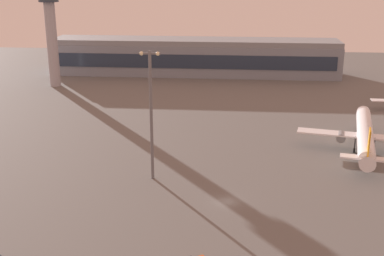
# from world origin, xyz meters

# --- Properties ---
(ground_plane) EXTENTS (416.00, 416.00, 0.00)m
(ground_plane) POSITION_xyz_m (0.00, 0.00, 0.00)
(ground_plane) COLOR #605E5B
(terminal_building) EXTENTS (132.64, 22.40, 16.40)m
(terminal_building) POSITION_xyz_m (-18.67, 134.86, 8.09)
(terminal_building) COLOR gray
(terminal_building) RESTS_ON ground
(control_tower) EXTENTS (8.00, 8.00, 42.93)m
(control_tower) POSITION_xyz_m (-75.13, 103.90, 24.65)
(control_tower) COLOR #A8A8B2
(control_tower) RESTS_ON ground
(airplane_terminal_side) EXTENTS (35.82, 45.74, 11.81)m
(airplane_terminal_side) POSITION_xyz_m (36.13, 34.45, 4.47)
(airplane_terminal_side) COLOR white
(airplane_terminal_side) RESTS_ON ground
(apron_light_central) EXTENTS (4.80, 0.90, 30.04)m
(apron_light_central) POSITION_xyz_m (-17.74, 10.74, 16.91)
(apron_light_central) COLOR slate
(apron_light_central) RESTS_ON ground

